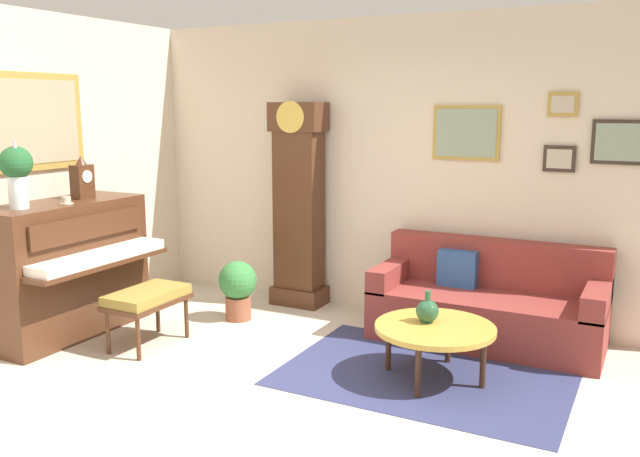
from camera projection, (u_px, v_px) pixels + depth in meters
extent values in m
cube|color=beige|center=(255.00, 410.00, 4.55)|extent=(6.40, 6.00, 0.10)
cube|color=#B28E3D|center=(31.00, 122.00, 5.74)|extent=(0.03, 1.10, 0.84)
cube|color=tan|center=(32.00, 122.00, 5.73)|extent=(0.01, 0.98, 0.72)
cube|color=beige|center=(389.00, 168.00, 6.38)|extent=(5.30, 0.10, 2.80)
cube|color=#33281E|center=(559.00, 159.00, 5.60)|extent=(0.26, 0.03, 0.22)
cube|color=#BCB299|center=(559.00, 159.00, 5.58)|extent=(0.20, 0.01, 0.16)
cube|color=#B28E3D|center=(466.00, 133.00, 5.92)|extent=(0.60, 0.03, 0.48)
cube|color=gray|center=(466.00, 133.00, 5.91)|extent=(0.54, 0.01, 0.42)
cube|color=#B28E3D|center=(563.00, 104.00, 5.52)|extent=(0.24, 0.03, 0.20)
cube|color=#BCB299|center=(563.00, 104.00, 5.50)|extent=(0.18, 0.01, 0.14)
cube|color=#33281E|center=(626.00, 142.00, 5.35)|extent=(0.52, 0.03, 0.36)
cube|color=gray|center=(626.00, 142.00, 5.33)|extent=(0.46, 0.01, 0.30)
cube|color=navy|center=(426.00, 374.00, 5.02)|extent=(2.10, 1.50, 0.01)
cube|color=#4C2B19|center=(65.00, 268.00, 5.84)|extent=(0.60, 1.44, 1.17)
cube|color=#4C2B19|center=(100.00, 263.00, 5.63)|extent=(0.28, 1.38, 0.04)
cube|color=white|center=(100.00, 256.00, 5.62)|extent=(0.26, 1.32, 0.08)
cube|color=#4C2B19|center=(89.00, 227.00, 5.62)|extent=(0.03, 1.20, 0.20)
cube|color=#4C2B19|center=(147.00, 302.00, 5.56)|extent=(0.42, 0.70, 0.04)
cube|color=olive|center=(147.00, 295.00, 5.55)|extent=(0.40, 0.68, 0.08)
cylinder|color=#4C2B19|center=(138.00, 339.00, 5.26)|extent=(0.04, 0.04, 0.36)
cylinder|color=#4C2B19|center=(186.00, 318.00, 5.79)|extent=(0.04, 0.04, 0.36)
cylinder|color=#4C2B19|center=(108.00, 333.00, 5.41)|extent=(0.04, 0.04, 0.36)
cylinder|color=#4C2B19|center=(158.00, 312.00, 5.93)|extent=(0.04, 0.04, 0.36)
cube|color=#4C2B19|center=(299.00, 295.00, 6.80)|extent=(0.52, 0.34, 0.18)
cube|color=#4C2B19|center=(299.00, 217.00, 6.65)|extent=(0.44, 0.28, 1.78)
cube|color=#4C2B19|center=(298.00, 117.00, 6.47)|extent=(0.52, 0.32, 0.28)
cylinder|color=gold|center=(290.00, 117.00, 6.34)|extent=(0.30, 0.02, 0.30)
cylinder|color=gold|center=(296.00, 212.00, 6.60)|extent=(0.03, 0.03, 0.70)
cube|color=maroon|center=(486.00, 318.00, 5.67)|extent=(1.90, 0.80, 0.42)
cube|color=maroon|center=(496.00, 264.00, 5.86)|extent=(1.90, 0.20, 0.44)
cube|color=maroon|center=(392.00, 274.00, 6.01)|extent=(0.18, 0.80, 0.20)
cube|color=maroon|center=(597.00, 299.00, 5.23)|extent=(0.18, 0.80, 0.20)
cube|color=#2D5699|center=(457.00, 269.00, 5.86)|extent=(0.34, 0.12, 0.32)
cylinder|color=gold|center=(435.00, 328.00, 4.87)|extent=(0.88, 0.88, 0.04)
torus|color=#3D2316|center=(435.00, 328.00, 4.87)|extent=(0.88, 0.88, 0.04)
cylinder|color=#3D2316|center=(448.00, 340.00, 5.23)|extent=(0.04, 0.04, 0.37)
cylinder|color=#3D2316|center=(483.00, 363.00, 4.75)|extent=(0.04, 0.04, 0.37)
cylinder|color=#3D2316|center=(418.00, 372.00, 4.60)|extent=(0.04, 0.04, 0.37)
cylinder|color=#3D2316|center=(388.00, 347.00, 5.07)|extent=(0.04, 0.04, 0.37)
cube|color=#4C2B19|center=(82.00, 182.00, 5.91)|extent=(0.12, 0.18, 0.30)
cylinder|color=white|center=(87.00, 176.00, 5.87)|extent=(0.01, 0.11, 0.11)
cone|color=#4C2B19|center=(81.00, 160.00, 5.87)|extent=(0.10, 0.10, 0.08)
cylinder|color=silver|center=(18.00, 193.00, 5.33)|extent=(0.15, 0.15, 0.26)
sphere|color=#235B2D|center=(16.00, 163.00, 5.29)|extent=(0.26, 0.26, 0.26)
cone|color=#D199B7|center=(15.00, 146.00, 5.23)|extent=(0.06, 0.06, 0.16)
cylinder|color=beige|center=(66.00, 203.00, 5.62)|extent=(0.12, 0.12, 0.01)
cylinder|color=beige|center=(66.00, 200.00, 5.61)|extent=(0.08, 0.08, 0.06)
cylinder|color=#234C33|center=(427.00, 321.00, 4.94)|extent=(0.09, 0.09, 0.01)
sphere|color=#285638|center=(427.00, 311.00, 4.93)|extent=(0.17, 0.17, 0.17)
cylinder|color=#285638|center=(428.00, 296.00, 4.91)|extent=(0.04, 0.04, 0.08)
cylinder|color=#935138|center=(238.00, 308.00, 6.30)|extent=(0.24, 0.24, 0.22)
sphere|color=#387F3D|center=(238.00, 280.00, 6.25)|extent=(0.36, 0.36, 0.36)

